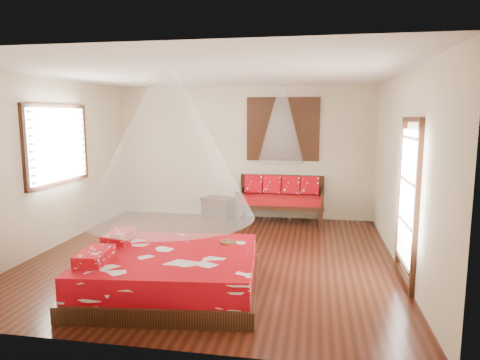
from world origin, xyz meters
The scene contains 10 objects.
room centered at (0.00, 0.00, 1.40)m, with size 5.54×5.54×2.84m.
bed centered at (-0.22, -1.44, 0.25)m, with size 2.33×2.15×0.64m.
daybed centered at (0.84, 2.38, 0.52)m, with size 1.76×0.78×0.94m.
storage_chest centered at (-0.48, 2.45, 0.23)m, with size 0.78×0.67×0.45m.
shutter_panel centered at (0.84, 2.72, 1.90)m, with size 1.52×0.06×1.32m.
window_left centered at (-2.71, 0.20, 1.70)m, with size 0.10×1.74×1.34m.
glazed_door centered at (2.72, -0.60, 1.07)m, with size 0.08×1.02×2.16m.
wine_tray centered at (0.41, -0.92, 0.55)m, with size 0.22×0.22×0.18m.
mosquito_net_main centered at (-0.20, -1.44, 1.85)m, with size 2.07×2.07×1.80m, color white.
mosquito_net_daybed centered at (0.84, 2.25, 2.00)m, with size 0.91×0.91×1.50m, color white.
Camera 1 is at (1.53, -6.30, 2.17)m, focal length 32.00 mm.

